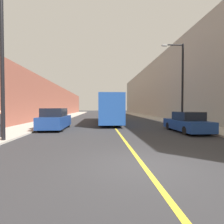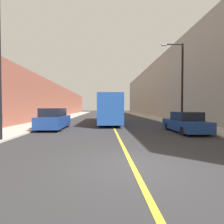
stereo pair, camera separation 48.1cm
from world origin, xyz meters
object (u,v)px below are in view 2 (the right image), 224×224
car_right_near (185,123)px  street_lamp_right (181,80)px  bus (109,109)px  parked_suv_left (54,119)px  street_lamp_left (2,56)px

car_right_near → street_lamp_right: 5.54m
bus → parked_suv_left: bus is taller
street_lamp_right → car_right_near: bearing=-109.0°
car_right_near → street_lamp_left: size_ratio=0.58×
parked_suv_left → street_lamp_left: street_lamp_left is taller
parked_suv_left → street_lamp_right: (11.82, 1.38, 3.74)m
bus → street_lamp_right: street_lamp_right is taller
car_right_near → street_lamp_left: (-11.83, -3.00, 4.05)m
street_lamp_left → parked_suv_left: bearing=76.4°
bus → parked_suv_left: 7.97m
bus → street_lamp_left: (-6.22, -11.56, 3.01)m
bus → parked_suv_left: size_ratio=2.63×
bus → car_right_near: (5.61, -8.57, -1.04)m
bus → car_right_near: 10.29m
car_right_near → street_lamp_right: street_lamp_right is taller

